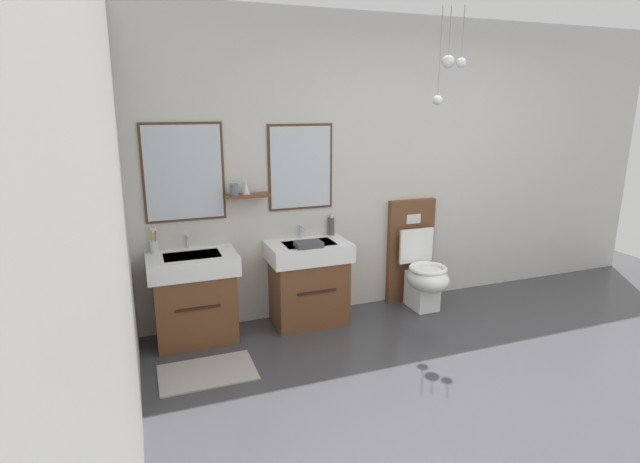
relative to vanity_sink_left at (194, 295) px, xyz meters
The scene contains 12 objects.
ground_plane 2.88m from the vanity_sink_left, 40.42° to the right, with size 6.67×5.51×0.10m, color #3D3D42.
wall_back 2.35m from the vanity_sink_left, ahead, with size 5.47×0.65×2.64m.
wall_left 2.13m from the vanity_sink_left, 105.53° to the right, with size 0.12×4.31×2.64m, color beige.
bath_mat 0.69m from the vanity_sink_left, 90.00° to the right, with size 0.68×0.44×0.01m, color #9E9993.
vanity_sink_left is the anchor object (origin of this frame).
tap_on_left_sink 0.45m from the vanity_sink_left, 90.00° to the left, with size 0.03×0.13×0.11m.
vanity_sink_right 0.98m from the vanity_sink_left, ahead, with size 0.70×0.46×0.73m.
tap_on_right_sink 1.08m from the vanity_sink_left, ahead, with size 0.03×0.13×0.11m.
toilet 2.09m from the vanity_sink_left, ahead, with size 0.48×0.62×1.00m.
toothbrush_cup 0.51m from the vanity_sink_left, 150.61° to the left, with size 0.07×0.07×0.21m.
soap_dispenser 1.34m from the vanity_sink_left, ahead, with size 0.06×0.06×0.20m.
folded_hand_towel 1.02m from the vanity_sink_left, ahead, with size 0.22×0.16×0.04m, color #47474C.
Camera 1 is at (-2.52, -2.02, 1.88)m, focal length 27.77 mm.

